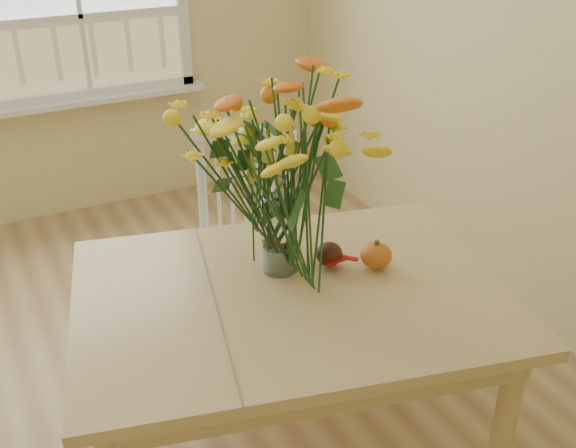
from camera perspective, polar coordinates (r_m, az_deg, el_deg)
dining_table at (r=2.14m, az=0.25°, el=-7.61°), size 1.50×1.22×0.71m
windsor_chair at (r=2.83m, az=-3.71°, el=-0.63°), size 0.57×0.56×0.91m
flower_vase at (r=2.02m, az=-0.81°, el=5.30°), size 0.53×0.53×0.63m
pumpkin at (r=2.20m, az=7.46°, el=-2.74°), size 0.10×0.10×0.08m
turkey_figurine at (r=2.18m, az=-0.54°, el=-2.62°), size 0.09×0.07×0.11m
dark_gourd at (r=2.19m, az=3.51°, el=-2.65°), size 0.13×0.11×0.08m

